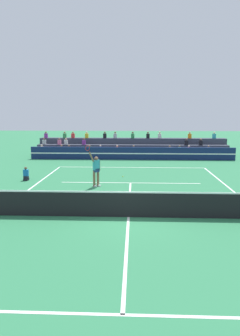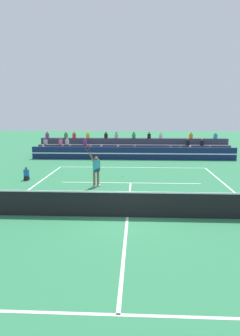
% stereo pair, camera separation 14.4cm
% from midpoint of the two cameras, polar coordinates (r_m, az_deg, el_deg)
% --- Properties ---
extents(ground_plane, '(120.00, 120.00, 0.00)m').
position_cam_midpoint_polar(ground_plane, '(13.30, 1.61, -8.55)').
color(ground_plane, '#2D7A4C').
extents(court_lines, '(11.10, 23.90, 0.01)m').
position_cam_midpoint_polar(court_lines, '(13.29, 1.61, -8.54)').
color(court_lines, white).
rests_on(court_lines, ground).
extents(tennis_net, '(12.00, 0.10, 1.10)m').
position_cam_midpoint_polar(tennis_net, '(13.14, 1.62, -6.30)').
color(tennis_net, black).
rests_on(tennis_net, ground).
extents(sponsor_banner_wall, '(18.00, 0.26, 1.10)m').
position_cam_midpoint_polar(sponsor_banner_wall, '(28.91, 2.41, 2.56)').
color(sponsor_banner_wall, navy).
rests_on(sponsor_banner_wall, ground).
extents(bleacher_stand, '(17.99, 2.85, 2.28)m').
position_cam_midpoint_polar(bleacher_stand, '(31.41, 2.42, 3.33)').
color(bleacher_stand, '#383D4C').
rests_on(bleacher_stand, ground).
extents(ball_kid_courtside, '(0.30, 0.36, 0.84)m').
position_cam_midpoint_polar(ball_kid_courtside, '(21.00, -15.79, -1.16)').
color(ball_kid_courtside, black).
rests_on(ball_kid_courtside, ground).
extents(tennis_player, '(0.80, 0.89, 2.44)m').
position_cam_midpoint_polar(tennis_player, '(18.41, -3.98, -0.24)').
color(tennis_player, brown).
rests_on(tennis_player, ground).
extents(tennis_ball, '(0.07, 0.07, 0.07)m').
position_cam_midpoint_polar(tennis_ball, '(21.26, 0.76, -1.47)').
color(tennis_ball, '#C6DB33').
rests_on(tennis_ball, ground).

